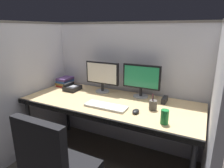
{
  "coord_description": "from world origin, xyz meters",
  "views": [
    {
      "loc": [
        0.9,
        -1.43,
        1.5
      ],
      "look_at": [
        0.0,
        0.35,
        0.92
      ],
      "focal_mm": 30.88,
      "sensor_mm": 36.0,
      "label": 1
    }
  ],
  "objects": [
    {
      "name": "pen_cup",
      "position": [
        0.47,
        0.29,
        0.79
      ],
      "size": [
        0.08,
        0.08,
        0.16
      ],
      "color": "#4C4742",
      "rests_on": "desk"
    },
    {
      "name": "monitor_left",
      "position": [
        -0.23,
        0.54,
        0.96
      ],
      "size": [
        0.43,
        0.17,
        0.37
      ],
      "color": "gray",
      "rests_on": "desk"
    },
    {
      "name": "desk_phone",
      "position": [
        -0.61,
        0.43,
        0.77
      ],
      "size": [
        0.17,
        0.19,
        0.09
      ],
      "color": "black",
      "rests_on": "desk"
    },
    {
      "name": "desk",
      "position": [
        0.0,
        0.29,
        0.69
      ],
      "size": [
        1.9,
        0.8,
        0.74
      ],
      "color": "tan",
      "rests_on": "ground"
    },
    {
      "name": "cubicle_partition_left",
      "position": [
        -0.99,
        0.2,
        0.79
      ],
      "size": [
        0.06,
        1.41,
        1.57
      ],
      "color": "silver",
      "rests_on": "ground"
    },
    {
      "name": "book_stack",
      "position": [
        -0.82,
        0.55,
        0.8
      ],
      "size": [
        0.16,
        0.22,
        0.11
      ],
      "color": "#B22626",
      "rests_on": "desk"
    },
    {
      "name": "keyboard_main",
      "position": [
        0.04,
        0.13,
        0.75
      ],
      "size": [
        0.43,
        0.15,
        0.02
      ],
      "primitive_type": "cube",
      "color": "silver",
      "rests_on": "desk"
    },
    {
      "name": "computer_mouse",
      "position": [
        0.35,
        0.14,
        0.76
      ],
      "size": [
        0.06,
        0.1,
        0.04
      ],
      "color": "black",
      "rests_on": "desk"
    },
    {
      "name": "monitor_right",
      "position": [
        0.25,
        0.58,
        0.96
      ],
      "size": [
        0.43,
        0.17,
        0.37
      ],
      "color": "gray",
      "rests_on": "desk"
    },
    {
      "name": "cubicle_partition_right",
      "position": [
        0.99,
        0.2,
        0.79
      ],
      "size": [
        0.06,
        1.41,
        1.57
      ],
      "color": "silver",
      "rests_on": "ground"
    },
    {
      "name": "soda_can",
      "position": [
        0.63,
        0.05,
        0.8
      ],
      "size": [
        0.07,
        0.07,
        0.12
      ],
      "primitive_type": "cylinder",
      "color": "#197233",
      "rests_on": "desk"
    },
    {
      "name": "red_stapler",
      "position": [
        0.53,
        0.53,
        0.77
      ],
      "size": [
        0.04,
        0.15,
        0.06
      ],
      "primitive_type": "cube",
      "color": "black",
      "rests_on": "desk"
    },
    {
      "name": "cubicle_partition_rear",
      "position": [
        0.0,
        0.74,
        0.79
      ],
      "size": [
        2.21,
        0.06,
        1.57
      ],
      "color": "silver",
      "rests_on": "ground"
    }
  ]
}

